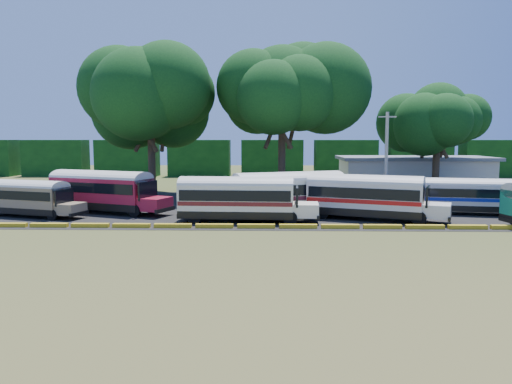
{
  "coord_description": "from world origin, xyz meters",
  "views": [
    {
      "loc": [
        -0.64,
        -34.2,
        6.53
      ],
      "look_at": [
        -1.64,
        6.0,
        2.06
      ],
      "focal_mm": 35.0,
      "sensor_mm": 36.0,
      "label": 1
    }
  ],
  "objects_px": {
    "bus_cream_west": "(239,196)",
    "bus_white_red": "(368,194)",
    "bus_beige": "(26,196)",
    "bus_red": "(103,189)",
    "tree_west": "(150,96)"
  },
  "relations": [
    {
      "from": "bus_red",
      "to": "bus_beige",
      "type": "bearing_deg",
      "value": -136.86
    },
    {
      "from": "bus_white_red",
      "to": "tree_west",
      "type": "relative_size",
      "value": 0.71
    },
    {
      "from": "tree_west",
      "to": "bus_red",
      "type": "bearing_deg",
      "value": -96.68
    },
    {
      "from": "bus_red",
      "to": "bus_white_red",
      "type": "bearing_deg",
      "value": 13.34
    },
    {
      "from": "bus_red",
      "to": "bus_cream_west",
      "type": "bearing_deg",
      "value": 1.16
    },
    {
      "from": "bus_cream_west",
      "to": "tree_west",
      "type": "distance_m",
      "value": 21.48
    },
    {
      "from": "bus_cream_west",
      "to": "bus_beige",
      "type": "bearing_deg",
      "value": 175.95
    },
    {
      "from": "bus_beige",
      "to": "bus_white_red",
      "type": "relative_size",
      "value": 0.85
    },
    {
      "from": "bus_beige",
      "to": "tree_west",
      "type": "height_order",
      "value": "tree_west"
    },
    {
      "from": "bus_beige",
      "to": "tree_west",
      "type": "distance_m",
      "value": 18.37
    },
    {
      "from": "bus_beige",
      "to": "tree_west",
      "type": "bearing_deg",
      "value": 80.8
    },
    {
      "from": "bus_beige",
      "to": "bus_white_red",
      "type": "distance_m",
      "value": 27.68
    },
    {
      "from": "bus_beige",
      "to": "bus_white_red",
      "type": "bearing_deg",
      "value": 15.26
    },
    {
      "from": "bus_white_red",
      "to": "tree_west",
      "type": "xyz_separation_m",
      "value": [
        -20.62,
        15.14,
        8.89
      ]
    },
    {
      "from": "bus_cream_west",
      "to": "bus_white_red",
      "type": "distance_m",
      "value": 10.14
    }
  ]
}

